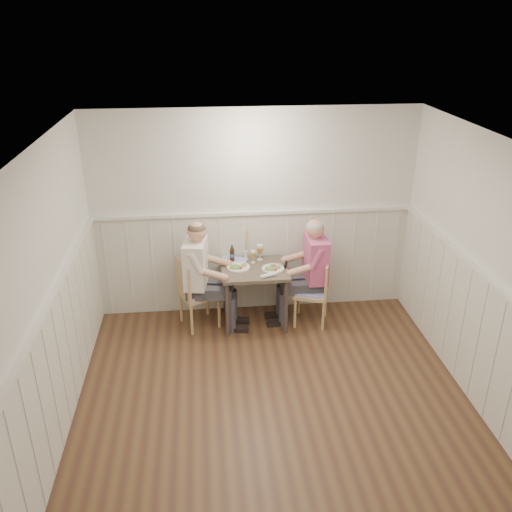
# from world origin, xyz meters

# --- Properties ---
(ground_plane) EXTENTS (4.50, 4.50, 0.00)m
(ground_plane) POSITION_xyz_m (0.00, 0.00, 0.00)
(ground_plane) COLOR #4A2E20
(room_shell) EXTENTS (4.04, 4.54, 2.60)m
(room_shell) POSITION_xyz_m (0.00, 0.00, 1.52)
(room_shell) COLOR silver
(room_shell) RESTS_ON ground
(wainscot) EXTENTS (4.00, 4.49, 1.34)m
(wainscot) POSITION_xyz_m (0.00, 0.69, 0.69)
(wainscot) COLOR silver
(wainscot) RESTS_ON ground
(dining_table) EXTENTS (0.80, 0.70, 0.75)m
(dining_table) POSITION_xyz_m (-0.04, 1.84, 0.64)
(dining_table) COLOR #494138
(dining_table) RESTS_ON ground
(chair_right) EXTENTS (0.51, 0.51, 0.86)m
(chair_right) POSITION_xyz_m (0.71, 1.74, 0.47)
(chair_right) COLOR tan
(chair_right) RESTS_ON ground
(chair_left) EXTENTS (0.55, 0.55, 0.89)m
(chair_left) POSITION_xyz_m (-0.77, 1.83, 0.48)
(chair_left) COLOR tan
(chair_left) RESTS_ON ground
(man_in_pink) EXTENTS (0.64, 0.44, 1.37)m
(man_in_pink) POSITION_xyz_m (0.67, 1.82, 0.58)
(man_in_pink) COLOR #3F3F47
(man_in_pink) RESTS_ON ground
(diner_cream) EXTENTS (0.70, 0.49, 1.41)m
(diner_cream) POSITION_xyz_m (-0.70, 1.80, 0.59)
(diner_cream) COLOR #3F3F47
(diner_cream) RESTS_ON ground
(plate_man) EXTENTS (0.27, 0.27, 0.07)m
(plate_man) POSITION_xyz_m (0.17, 1.77, 0.77)
(plate_man) COLOR white
(plate_man) RESTS_ON dining_table
(plate_diner) EXTENTS (0.28, 0.28, 0.07)m
(plate_diner) POSITION_xyz_m (-0.25, 1.85, 0.77)
(plate_diner) COLOR white
(plate_diner) RESTS_ON dining_table
(beer_glass_a) EXTENTS (0.08, 0.08, 0.20)m
(beer_glass_a) POSITION_xyz_m (0.05, 2.07, 0.89)
(beer_glass_a) COLOR silver
(beer_glass_a) RESTS_ON dining_table
(beer_glass_b) EXTENTS (0.07, 0.07, 0.16)m
(beer_glass_b) POSITION_xyz_m (-0.04, 1.99, 0.86)
(beer_glass_b) COLOR silver
(beer_glass_b) RESTS_ON dining_table
(beer_bottle) EXTENTS (0.06, 0.06, 0.21)m
(beer_bottle) POSITION_xyz_m (-0.30, 2.07, 0.85)
(beer_bottle) COLOR #301D0F
(beer_bottle) RESTS_ON dining_table
(rolled_napkin) EXTENTS (0.20, 0.11, 0.04)m
(rolled_napkin) POSITION_xyz_m (0.10, 1.58, 0.77)
(rolled_napkin) COLOR white
(rolled_napkin) RESTS_ON dining_table
(grass_vase) EXTENTS (0.05, 0.05, 0.43)m
(grass_vase) POSITION_xyz_m (-0.12, 2.15, 0.94)
(grass_vase) COLOR silver
(grass_vase) RESTS_ON dining_table
(gingham_mat) EXTENTS (0.40, 0.37, 0.01)m
(gingham_mat) POSITION_xyz_m (-0.29, 2.07, 0.75)
(gingham_mat) COLOR #5260B9
(gingham_mat) RESTS_ON dining_table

